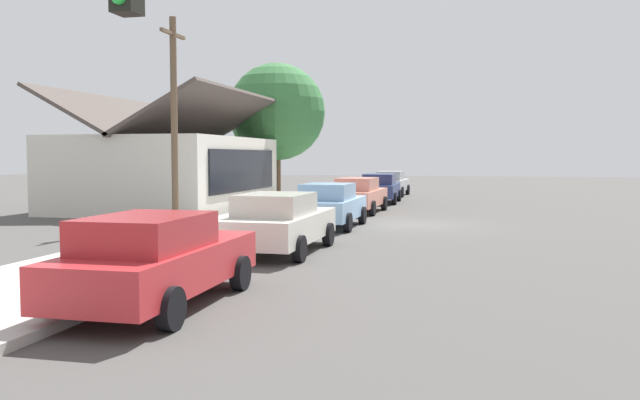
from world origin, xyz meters
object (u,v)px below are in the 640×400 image
(car_navy, at_px, (380,188))
(utility_pole_wooden, at_px, (174,118))
(car_skyblue, at_px, (330,205))
(shade_tree, at_px, (277,112))
(car_silver, at_px, (391,183))
(fire_hydrant_red, at_px, (355,193))
(car_ivory, at_px, (280,222))
(car_coral, at_px, (359,195))
(car_cherry, at_px, (157,259))

(car_navy, xyz_separation_m, utility_pole_wooden, (-13.61, 5.53, 3.11))
(car_skyblue, distance_m, shade_tree, 15.50)
(car_navy, height_order, car_silver, same)
(utility_pole_wooden, relative_size, fire_hydrant_red, 10.56)
(car_ivory, height_order, car_skyblue, same)
(car_skyblue, height_order, car_navy, same)
(car_ivory, bearing_deg, fire_hydrant_red, 5.29)
(car_coral, bearing_deg, utility_pole_wooden, 144.48)
(car_navy, xyz_separation_m, shade_tree, (0.90, 6.15, 4.26))
(car_silver, height_order, fire_hydrant_red, car_silver)
(fire_hydrant_red, bearing_deg, car_coral, -168.39)
(shade_tree, xyz_separation_m, utility_pole_wooden, (-14.51, -0.63, -1.15))
(car_coral, distance_m, shade_tree, 10.44)
(car_cherry, distance_m, car_skyblue, 12.64)
(car_navy, bearing_deg, car_cherry, 178.02)
(car_silver, bearing_deg, fire_hydrant_red, 167.84)
(car_skyblue, xyz_separation_m, car_navy, (12.67, 0.01, 0.00))
(shade_tree, bearing_deg, car_skyblue, -155.59)
(car_cherry, xyz_separation_m, car_coral, (18.89, -0.15, -0.00))
(car_cherry, xyz_separation_m, car_skyblue, (12.64, -0.20, -0.00))
(shade_tree, height_order, fire_hydrant_red, shade_tree)
(car_ivory, relative_size, shade_tree, 0.62)
(car_cherry, bearing_deg, shade_tree, 12.38)
(car_coral, bearing_deg, shade_tree, 41.69)
(car_skyblue, xyz_separation_m, shade_tree, (13.57, 6.16, 4.26))
(utility_pole_wooden, bearing_deg, car_navy, -22.10)
(fire_hydrant_red, bearing_deg, shade_tree, 89.09)
(car_cherry, height_order, car_navy, same)
(shade_tree, xyz_separation_m, fire_hydrant_red, (-0.07, -4.63, -4.58))
(car_cherry, relative_size, car_silver, 0.99)
(car_navy, bearing_deg, car_skyblue, 178.48)
(car_cherry, xyz_separation_m, fire_hydrant_red, (26.14, 1.33, -0.32))
(car_cherry, bearing_deg, fire_hydrant_red, 2.49)
(car_cherry, relative_size, car_coral, 0.98)
(car_skyblue, bearing_deg, car_silver, 1.20)
(car_cherry, bearing_deg, utility_pole_wooden, 24.08)
(car_ivory, bearing_deg, car_cherry, 178.75)
(car_coral, xyz_separation_m, utility_pole_wooden, (-7.20, 5.49, 3.11))
(car_coral, bearing_deg, fire_hydrant_red, 13.42)
(car_navy, relative_size, utility_pole_wooden, 0.61)
(fire_hydrant_red, bearing_deg, utility_pole_wooden, 164.51)
(shade_tree, bearing_deg, car_ivory, -162.66)
(car_coral, bearing_deg, car_cherry, -178.66)
(car_skyblue, distance_m, utility_pole_wooden, 6.42)
(car_skyblue, height_order, fire_hydrant_red, car_skyblue)
(car_cherry, xyz_separation_m, car_navy, (25.31, -0.19, -0.00))
(car_cherry, relative_size, utility_pole_wooden, 0.64)
(car_coral, height_order, car_silver, same)
(shade_tree, height_order, utility_pole_wooden, shade_tree)
(car_skyblue, height_order, car_silver, same)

